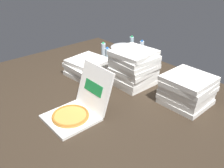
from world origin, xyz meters
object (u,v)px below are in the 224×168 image
object	(u,v)px
pizza_stack_left_near	(134,68)
water_bottle_2	(103,51)
pizza_stack_right_mid	(87,67)
open_pizza_box	(78,108)
pizza_stack_left_far	(187,90)
water_bottle_0	(107,56)
water_bottle_3	(124,60)
ice_bucket	(124,53)
water_bottle_1	(132,44)
water_bottle_4	(141,49)

from	to	relation	value
pizza_stack_left_near	water_bottle_2	xyz separation A→B (m)	(-0.77, 0.21, -0.08)
pizza_stack_right_mid	open_pizza_box	bearing A→B (deg)	-41.43
pizza_stack_right_mid	pizza_stack_left_far	distance (m)	1.18
pizza_stack_left_far	water_bottle_0	distance (m)	1.19
pizza_stack_left_near	water_bottle_3	world-z (taller)	pizza_stack_left_near
pizza_stack_left_near	pizza_stack_right_mid	bearing A→B (deg)	-154.23
ice_bucket	water_bottle_1	world-z (taller)	water_bottle_1
water_bottle_0	water_bottle_3	xyz separation A→B (m)	(0.21, 0.09, 0.00)
water_bottle_0	pizza_stack_left_far	bearing A→B (deg)	-1.33
pizza_stack_right_mid	pizza_stack_left_near	bearing A→B (deg)	25.77
open_pizza_box	water_bottle_1	world-z (taller)	open_pizza_box
open_pizza_box	water_bottle_2	xyz separation A→B (m)	(-0.88, 1.00, 0.03)
water_bottle_3	water_bottle_1	bearing A→B (deg)	125.36
open_pizza_box	water_bottle_3	world-z (taller)	open_pizza_box
pizza_stack_left_near	pizza_stack_left_far	bearing A→B (deg)	8.44
pizza_stack_left_near	ice_bucket	bearing A→B (deg)	144.53
water_bottle_2	water_bottle_4	distance (m)	0.53
ice_bucket	pizza_stack_right_mid	bearing A→B (deg)	-83.63
ice_bucket	water_bottle_0	bearing A→B (deg)	-88.35
pizza_stack_left_near	ice_bucket	world-z (taller)	pizza_stack_left_near
open_pizza_box	water_bottle_1	xyz separation A→B (m)	(-0.82, 1.49, 0.03)
open_pizza_box	water_bottle_2	distance (m)	1.33
pizza_stack_left_far	water_bottle_0	xyz separation A→B (m)	(-1.19, 0.03, -0.03)
pizza_stack_left_near	pizza_stack_left_far	size ratio (longest dim) A/B	1.02
open_pizza_box	pizza_stack_left_near	size ratio (longest dim) A/B	1.23
ice_bucket	open_pizza_box	bearing A→B (deg)	-60.17
open_pizza_box	water_bottle_2	bearing A→B (deg)	131.13
pizza_stack_right_mid	water_bottle_2	world-z (taller)	water_bottle_2
pizza_stack_left_near	water_bottle_1	size ratio (longest dim) A/B	1.88
water_bottle_0	water_bottle_1	world-z (taller)	same
water_bottle_4	open_pizza_box	bearing A→B (deg)	-67.85
pizza_stack_left_far	water_bottle_4	bearing A→B (deg)	152.67
pizza_stack_left_near	water_bottle_4	bearing A→B (deg)	126.31
water_bottle_1	water_bottle_2	size ratio (longest dim) A/B	1.00
open_pizza_box	water_bottle_0	world-z (taller)	open_pizza_box
pizza_stack_left_far	water_bottle_3	size ratio (longest dim) A/B	1.84
pizza_stack_right_mid	ice_bucket	bearing A→B (deg)	96.37
open_pizza_box	water_bottle_4	xyz separation A→B (m)	(-0.59, 1.46, 0.03)
open_pizza_box	water_bottle_3	size ratio (longest dim) A/B	2.30
ice_bucket	water_bottle_0	xyz separation A→B (m)	(0.01, -0.30, 0.03)
pizza_stack_right_mid	water_bottle_2	xyz separation A→B (m)	(-0.25, 0.45, 0.02)
water_bottle_2	water_bottle_4	world-z (taller)	same
pizza_stack_right_mid	water_bottle_1	distance (m)	0.96
open_pizza_box	water_bottle_4	distance (m)	1.57
ice_bucket	water_bottle_4	xyz separation A→B (m)	(0.11, 0.24, 0.03)
pizza_stack_right_mid	ice_bucket	distance (m)	0.67
open_pizza_box	ice_bucket	distance (m)	1.41
water_bottle_0	water_bottle_2	xyz separation A→B (m)	(-0.19, 0.09, 0.00)
ice_bucket	water_bottle_0	size ratio (longest dim) A/B	1.53
pizza_stack_left_near	water_bottle_1	xyz separation A→B (m)	(-0.71, 0.70, -0.08)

